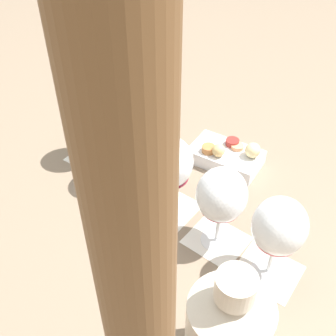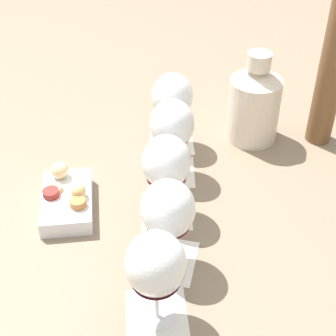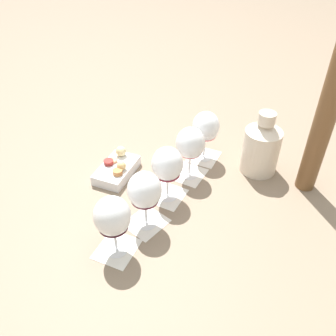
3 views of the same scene
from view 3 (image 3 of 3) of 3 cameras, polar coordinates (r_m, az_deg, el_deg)
The scene contains 13 objects.
ground_plane at distance 1.09m, azimuth -0.10°, elevation -4.49°, with size 8.00×8.00×0.00m, color #7F6B56.
tasting_card_0 at distance 1.25m, azimuth 5.72°, elevation 1.83°, with size 0.14×0.14×0.00m.
tasting_card_1 at distance 1.17m, azimuth 3.38°, elevation -0.98°, with size 0.14×0.14×0.00m.
tasting_card_2 at distance 1.09m, azimuth 0.06°, elevation -4.51°, with size 0.14×0.14×0.00m.
tasting_card_3 at distance 1.01m, azimuth -3.50°, elevation -8.71°, with size 0.14×0.14×0.00m.
tasting_card_4 at distance 0.96m, azimuth -8.22°, elevation -12.73°, with size 0.14×0.13×0.00m.
wine_glass_0 at distance 1.19m, azimuth 6.07°, elevation 6.31°, with size 0.09×0.09×0.17m.
wine_glass_1 at distance 1.10m, azimuth 3.60°, elevation 3.66°, with size 0.09×0.09×0.17m.
wine_glass_2 at distance 1.01m, azimuth 0.06°, elevation 0.32°, with size 0.09×0.09×0.17m.
wine_glass_3 at distance 0.93m, azimuth -3.77°, elevation -3.84°, with size 0.09×0.09×0.17m.
wine_glass_4 at distance 0.87m, azimuth -8.90°, elevation -7.91°, with size 0.09×0.09×0.17m.
ceramic_vase at distance 1.17m, azimuth 14.76°, elevation 3.36°, with size 0.12×0.12×0.21m.
snack_dish at distance 1.17m, azimuth -8.18°, elevation -0.08°, with size 0.19×0.16×0.07m.
Camera 3 is at (0.80, -0.04, 0.74)m, focal length 38.00 mm.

